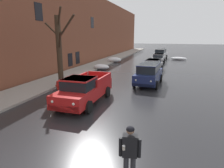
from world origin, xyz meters
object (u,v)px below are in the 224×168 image
bare_tree_second_along_sidewalk (59,49)px  sedan_grey_parked_kerbside_mid (153,65)px  sedan_silver_parked_far_down_block (158,58)px  fire_hydrant (58,85)px  pickup_truck_red_approaching_near_lane (84,90)px  suv_darkblue_parked_kerbside_close (149,73)px  suv_white_queued_behind_truck (161,54)px  pedestrian_with_coffee (130,150)px

bare_tree_second_along_sidewalk → sedan_grey_parked_kerbside_mid: bearing=54.6°
sedan_silver_parked_far_down_block → fire_hydrant: size_ratio=5.79×
pickup_truck_red_approaching_near_lane → suv_darkblue_parked_kerbside_close: (3.24, 6.18, 0.11)m
bare_tree_second_along_sidewalk → suv_darkblue_parked_kerbside_close: size_ratio=1.29×
fire_hydrant → sedan_grey_parked_kerbside_mid: bearing=58.6°
suv_darkblue_parked_kerbside_close → suv_white_queued_behind_truck: 19.50m
bare_tree_second_along_sidewalk → suv_darkblue_parked_kerbside_close: (6.90, 2.81, -2.12)m
bare_tree_second_along_sidewalk → suv_white_queued_behind_truck: bare_tree_second_along_sidewalk is taller
bare_tree_second_along_sidewalk → pedestrian_with_coffee: bare_tree_second_along_sidewalk is taller
suv_darkblue_parked_kerbside_close → sedan_grey_parked_kerbside_mid: 6.48m
sedan_silver_parked_far_down_block → pedestrian_with_coffee: (1.18, -25.74, 0.28)m
pickup_truck_red_approaching_near_lane → suv_darkblue_parked_kerbside_close: bearing=62.3°
suv_white_queued_behind_truck → fire_hydrant: (-6.33, -23.35, -0.63)m
sedan_grey_parked_kerbside_mid → fire_hydrant: size_ratio=6.30×
suv_darkblue_parked_kerbside_close → suv_white_queued_behind_truck: bearing=90.8°
suv_white_queued_behind_truck → fire_hydrant: size_ratio=6.23×
fire_hydrant → suv_darkblue_parked_kerbside_close: bearing=30.2°
suv_white_queued_behind_truck → fire_hydrant: 24.20m
bare_tree_second_along_sidewalk → suv_white_queued_behind_truck: size_ratio=1.40×
bare_tree_second_along_sidewalk → suv_darkblue_parked_kerbside_close: bearing=22.2°
suv_darkblue_parked_kerbside_close → fire_hydrant: suv_darkblue_parked_kerbside_close is taller
suv_white_queued_behind_truck → pedestrian_with_coffee: bearing=-87.8°
suv_white_queued_behind_truck → suv_darkblue_parked_kerbside_close: bearing=-89.2°
sedan_grey_parked_kerbside_mid → suv_white_queued_behind_truck: size_ratio=1.01×
sedan_grey_parked_kerbside_mid → suv_white_queued_behind_truck: (0.02, 13.03, 0.23)m
pickup_truck_red_approaching_near_lane → sedan_silver_parked_far_down_block: (2.99, 19.88, -0.13)m
pickup_truck_red_approaching_near_lane → pedestrian_with_coffee: 7.20m
sedan_grey_parked_kerbside_mid → suv_white_queued_behind_truck: 13.03m
pedestrian_with_coffee → fire_hydrant: size_ratio=2.48×
suv_darkblue_parked_kerbside_close → suv_white_queued_behind_truck: size_ratio=1.09×
suv_white_queued_behind_truck → sedan_silver_parked_far_down_block: bearing=-89.6°
bare_tree_second_along_sidewalk → sedan_silver_parked_far_down_block: bearing=68.1°
sedan_silver_parked_far_down_block → fire_hydrant: sedan_silver_parked_far_down_block is taller
sedan_silver_parked_far_down_block → pedestrian_with_coffee: bearing=-87.4°
suv_darkblue_parked_kerbside_close → suv_white_queued_behind_truck: same height
sedan_grey_parked_kerbside_mid → sedan_silver_parked_far_down_block: (0.06, 7.24, -0.00)m
bare_tree_second_along_sidewalk → sedan_silver_parked_far_down_block: size_ratio=1.51×
pickup_truck_red_approaching_near_lane → sedan_grey_parked_kerbside_mid: bearing=77.0°
bare_tree_second_along_sidewalk → pickup_truck_red_approaching_near_lane: bearing=-42.5°
pickup_truck_red_approaching_near_lane → suv_darkblue_parked_kerbside_close: suv_darkblue_parked_kerbside_close is taller
sedan_grey_parked_kerbside_mid → sedan_silver_parked_far_down_block: size_ratio=1.09×
pickup_truck_red_approaching_near_lane → fire_hydrant: size_ratio=7.45×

